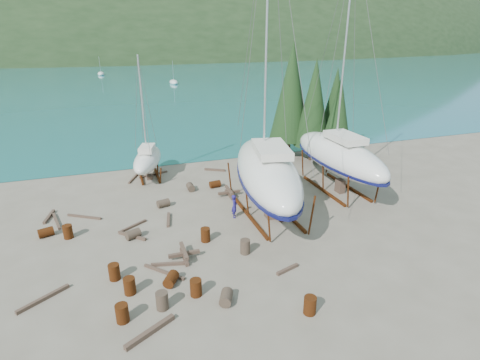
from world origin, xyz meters
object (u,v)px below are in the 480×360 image
object	(u,v)px
large_sailboat_far	(339,155)
worker	(234,206)
small_sailboat_shore	(148,159)
large_sailboat_near	(267,171)

from	to	relation	value
large_sailboat_far	worker	distance (m)	9.93
small_sailboat_shore	worker	distance (m)	11.06
large_sailboat_far	large_sailboat_near	bearing A→B (deg)	-162.53
large_sailboat_far	small_sailboat_shore	distance (m)	16.38
large_sailboat_far	worker	xyz separation A→B (m)	(-9.48, -2.01, -2.16)
large_sailboat_near	large_sailboat_far	size ratio (longest dim) A/B	1.11
large_sailboat_far	worker	bearing A→B (deg)	-167.98
large_sailboat_near	worker	xyz separation A→B (m)	(-2.28, 0.25, -2.44)
large_sailboat_far	small_sailboat_shore	xyz separation A→B (m)	(-14.29, 7.91, -1.26)
small_sailboat_shore	worker	size ratio (longest dim) A/B	6.24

